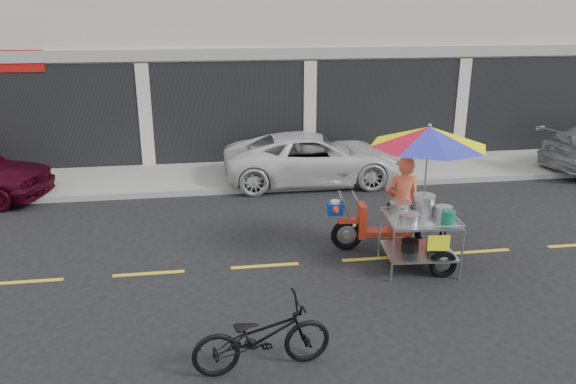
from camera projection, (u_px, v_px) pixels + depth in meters
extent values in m
plane|color=black|center=(375.00, 259.00, 10.15)|extent=(90.00, 90.00, 0.00)
cube|color=gray|center=(316.00, 170.00, 15.28)|extent=(45.00, 3.00, 0.15)
cube|color=beige|center=(288.00, 15.00, 18.71)|extent=(36.00, 8.00, 8.00)
cube|color=black|center=(310.00, 113.00, 15.75)|extent=(35.28, 0.06, 2.90)
cube|color=gray|center=(311.00, 53.00, 15.20)|extent=(36.00, 0.12, 0.30)
cube|color=gold|center=(375.00, 258.00, 10.15)|extent=(42.00, 0.10, 0.01)
imported|color=silver|center=(313.00, 158.00, 14.32)|extent=(4.58, 2.19, 1.26)
imported|color=black|center=(262.00, 336.00, 6.97)|extent=(1.82, 0.82, 0.92)
torus|color=black|center=(347.00, 235.00, 10.44)|extent=(0.61, 0.17, 0.60)
torus|color=black|center=(430.00, 233.00, 10.54)|extent=(0.61, 0.17, 0.60)
cylinder|color=#9EA0A5|center=(347.00, 235.00, 10.44)|extent=(0.15, 0.08, 0.15)
cylinder|color=#9EA0A5|center=(430.00, 233.00, 10.54)|extent=(0.15, 0.08, 0.15)
cube|color=red|center=(347.00, 221.00, 10.35)|extent=(0.35, 0.15, 0.08)
cylinder|color=#9EA0A5|center=(348.00, 213.00, 10.30)|extent=(0.39, 0.08, 0.85)
cube|color=red|center=(361.00, 220.00, 10.37)|extent=(0.16, 0.37, 0.63)
cube|color=red|center=(386.00, 232.00, 10.47)|extent=(0.87, 0.36, 0.08)
cube|color=red|center=(412.00, 219.00, 10.43)|extent=(0.81, 0.34, 0.42)
cube|color=black|center=(407.00, 207.00, 10.34)|extent=(0.71, 0.31, 0.11)
cylinder|color=#9EA0A5|center=(355.00, 196.00, 10.21)|extent=(0.09, 0.58, 0.04)
sphere|color=black|center=(357.00, 186.00, 10.37)|extent=(0.11, 0.11, 0.11)
cylinder|color=white|center=(354.00, 224.00, 10.38)|extent=(0.14, 0.14, 0.05)
cube|color=#072E9A|center=(335.00, 209.00, 10.26)|extent=(0.29, 0.25, 0.21)
cylinder|color=white|center=(335.00, 202.00, 10.22)|extent=(0.18, 0.18, 0.05)
cone|color=red|center=(337.00, 211.00, 10.08)|extent=(0.21, 0.25, 0.19)
torus|color=black|center=(443.00, 264.00, 9.40)|extent=(0.49, 0.15, 0.49)
cylinder|color=#9EA0A5|center=(392.00, 257.00, 9.18)|extent=(0.04, 0.04, 0.90)
cylinder|color=#9EA0A5|center=(380.00, 234.00, 10.08)|extent=(0.04, 0.04, 0.90)
cylinder|color=#9EA0A5|center=(462.00, 255.00, 9.25)|extent=(0.04, 0.04, 0.90)
cylinder|color=#9EA0A5|center=(443.00, 233.00, 10.15)|extent=(0.04, 0.04, 0.90)
cube|color=#9EA0A5|center=(418.00, 251.00, 9.70)|extent=(1.24, 1.04, 0.03)
cube|color=#9EA0A5|center=(421.00, 220.00, 9.52)|extent=(1.24, 1.04, 0.04)
cylinder|color=#9EA0A5|center=(430.00, 227.00, 9.05)|extent=(1.16, 0.12, 0.03)
cylinder|color=#9EA0A5|center=(413.00, 207.00, 9.95)|extent=(1.16, 0.12, 0.03)
cylinder|color=#9EA0A5|center=(387.00, 217.00, 9.46)|extent=(0.10, 0.95, 0.03)
cylinder|color=#9EA0A5|center=(455.00, 216.00, 9.54)|extent=(0.10, 0.95, 0.03)
cylinder|color=#9EA0A5|center=(411.00, 240.00, 10.15)|extent=(0.11, 0.79, 0.04)
cylinder|color=#9EA0A5|center=(413.00, 213.00, 9.99)|extent=(0.11, 0.79, 0.04)
cube|color=yellow|center=(439.00, 243.00, 9.12)|extent=(0.37, 0.05, 0.26)
cylinder|color=#B7B7BC|center=(400.00, 209.00, 9.66)|extent=(0.38, 0.38, 0.21)
cylinder|color=#B7B7BC|center=(424.00, 205.00, 9.69)|extent=(0.41, 0.41, 0.32)
cylinder|color=#B7B7BC|center=(444.00, 212.00, 9.56)|extent=(0.31, 0.31, 0.17)
cylinder|color=#B7B7BC|center=(409.00, 219.00, 9.29)|extent=(0.37, 0.37, 0.15)
cylinder|color=#146748|center=(448.00, 217.00, 9.25)|extent=(0.25, 0.25, 0.23)
cylinder|color=black|center=(410.00, 245.00, 9.66)|extent=(0.32, 0.32, 0.19)
cylinder|color=black|center=(434.00, 245.00, 9.69)|extent=(0.27, 0.27, 0.17)
cylinder|color=#9EA0A5|center=(426.00, 173.00, 9.37)|extent=(0.03, 0.03, 1.59)
sphere|color=#9EA0A5|center=(430.00, 125.00, 9.11)|extent=(0.06, 0.06, 0.06)
imported|color=#EA6242|center=(402.00, 203.00, 10.31)|extent=(0.69, 0.48, 1.79)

